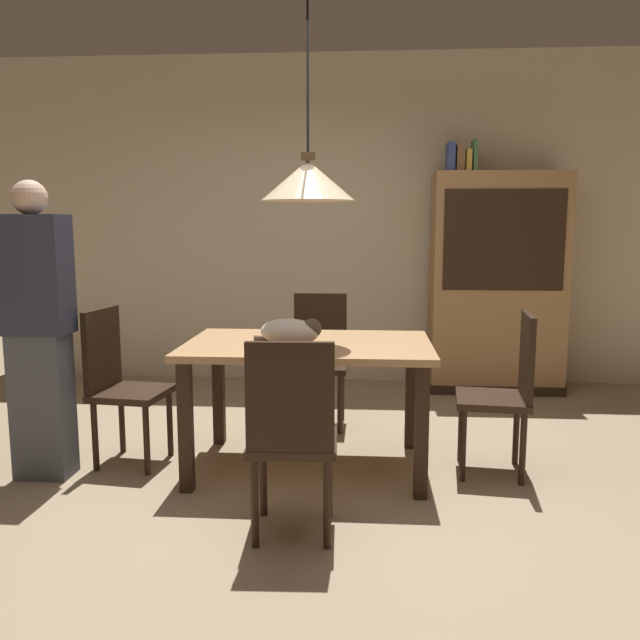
{
  "coord_description": "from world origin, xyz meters",
  "views": [
    {
      "loc": [
        0.23,
        -3.25,
        1.42
      ],
      "look_at": [
        -0.04,
        0.59,
        0.85
      ],
      "focal_mm": 36.28,
      "sensor_mm": 36.0,
      "label": 1
    }
  ],
  "objects_px": {
    "book_green_slim": "(474,156)",
    "person_standing": "(38,331)",
    "cat_sleeping": "(291,332)",
    "pendant_lamp": "(308,180)",
    "book_brown_thick": "(459,159)",
    "dining_table": "(308,359)",
    "book_yellow_short": "(468,161)",
    "hutch_bookcase": "(497,288)",
    "chair_left_side": "(119,379)",
    "book_blue_wide": "(450,158)",
    "chair_far_back": "(319,353)",
    "chair_right_side": "(507,386)",
    "chair_near_front": "(292,430)"
  },
  "relations": [
    {
      "from": "chair_far_back",
      "to": "cat_sleeping",
      "type": "distance_m",
      "value": 1.03
    },
    {
      "from": "pendant_lamp",
      "to": "book_brown_thick",
      "type": "xyz_separation_m",
      "value": [
        1.09,
        1.93,
        0.3
      ]
    },
    {
      "from": "cat_sleeping",
      "to": "book_brown_thick",
      "type": "distance_m",
      "value": 2.61
    },
    {
      "from": "chair_left_side",
      "to": "book_green_slim",
      "type": "bearing_deg",
      "value": 39.42
    },
    {
      "from": "dining_table",
      "to": "chair_far_back",
      "type": "relative_size",
      "value": 1.51
    },
    {
      "from": "chair_far_back",
      "to": "cat_sleeping",
      "type": "xyz_separation_m",
      "value": [
        -0.09,
        -0.98,
        0.32
      ]
    },
    {
      "from": "hutch_bookcase",
      "to": "book_brown_thick",
      "type": "distance_m",
      "value": 1.13
    },
    {
      "from": "book_green_slim",
      "to": "person_standing",
      "type": "bearing_deg",
      "value": -141.25
    },
    {
      "from": "chair_right_side",
      "to": "book_brown_thick",
      "type": "bearing_deg",
      "value": 91.07
    },
    {
      "from": "book_blue_wide",
      "to": "book_green_slim",
      "type": "relative_size",
      "value": 0.92
    },
    {
      "from": "chair_left_side",
      "to": "book_blue_wide",
      "type": "height_order",
      "value": "book_blue_wide"
    },
    {
      "from": "chair_near_front",
      "to": "hutch_bookcase",
      "type": "bearing_deg",
      "value": 62.93
    },
    {
      "from": "cat_sleeping",
      "to": "person_standing",
      "type": "bearing_deg",
      "value": -174.86
    },
    {
      "from": "chair_left_side",
      "to": "book_brown_thick",
      "type": "relative_size",
      "value": 3.88
    },
    {
      "from": "book_brown_thick",
      "to": "book_green_slim",
      "type": "relative_size",
      "value": 0.92
    },
    {
      "from": "pendant_lamp",
      "to": "book_brown_thick",
      "type": "height_order",
      "value": "pendant_lamp"
    },
    {
      "from": "hutch_bookcase",
      "to": "dining_table",
      "type": "bearing_deg",
      "value": -126.69
    },
    {
      "from": "chair_near_front",
      "to": "cat_sleeping",
      "type": "relative_size",
      "value": 2.3
    },
    {
      "from": "dining_table",
      "to": "book_yellow_short",
      "type": "relative_size",
      "value": 7.0
    },
    {
      "from": "hutch_bookcase",
      "to": "book_blue_wide",
      "type": "relative_size",
      "value": 7.71
    },
    {
      "from": "chair_right_side",
      "to": "chair_left_side",
      "type": "relative_size",
      "value": 1.0
    },
    {
      "from": "dining_table",
      "to": "chair_right_side",
      "type": "distance_m",
      "value": 1.14
    },
    {
      "from": "book_brown_thick",
      "to": "book_blue_wide",
      "type": "bearing_deg",
      "value": 180.0
    },
    {
      "from": "book_green_slim",
      "to": "book_brown_thick",
      "type": "bearing_deg",
      "value": 180.0
    },
    {
      "from": "dining_table",
      "to": "book_yellow_short",
      "type": "distance_m",
      "value": 2.6
    },
    {
      "from": "chair_left_side",
      "to": "book_yellow_short",
      "type": "distance_m",
      "value": 3.31
    },
    {
      "from": "dining_table",
      "to": "book_green_slim",
      "type": "relative_size",
      "value": 5.38
    },
    {
      "from": "chair_near_front",
      "to": "person_standing",
      "type": "relative_size",
      "value": 0.56
    },
    {
      "from": "chair_near_front",
      "to": "book_green_slim",
      "type": "bearing_deg",
      "value": 66.73
    },
    {
      "from": "book_blue_wide",
      "to": "book_green_slim",
      "type": "xyz_separation_m",
      "value": [
        0.19,
        0.0,
        0.01
      ]
    },
    {
      "from": "dining_table",
      "to": "book_blue_wide",
      "type": "xyz_separation_m",
      "value": [
        1.02,
        1.93,
        1.32
      ]
    },
    {
      "from": "chair_left_side",
      "to": "book_blue_wide",
      "type": "bearing_deg",
      "value": 41.89
    },
    {
      "from": "chair_right_side",
      "to": "book_green_slim",
      "type": "height_order",
      "value": "book_green_slim"
    },
    {
      "from": "dining_table",
      "to": "hutch_bookcase",
      "type": "xyz_separation_m",
      "value": [
        1.44,
        1.93,
        0.24
      ]
    },
    {
      "from": "chair_far_back",
      "to": "chair_left_side",
      "type": "relative_size",
      "value": 1.0
    },
    {
      "from": "chair_right_side",
      "to": "dining_table",
      "type": "bearing_deg",
      "value": 179.55
    },
    {
      "from": "chair_right_side",
      "to": "person_standing",
      "type": "height_order",
      "value": "person_standing"
    },
    {
      "from": "pendant_lamp",
      "to": "book_green_slim",
      "type": "height_order",
      "value": "pendant_lamp"
    },
    {
      "from": "cat_sleeping",
      "to": "hutch_bookcase",
      "type": "bearing_deg",
      "value": 53.14
    },
    {
      "from": "chair_far_back",
      "to": "book_blue_wide",
      "type": "height_order",
      "value": "book_blue_wide"
    },
    {
      "from": "cat_sleeping",
      "to": "book_blue_wide",
      "type": "height_order",
      "value": "book_blue_wide"
    },
    {
      "from": "hutch_bookcase",
      "to": "book_brown_thick",
      "type": "bearing_deg",
      "value": 179.75
    },
    {
      "from": "pendant_lamp",
      "to": "book_yellow_short",
      "type": "xyz_separation_m",
      "value": [
        1.16,
        1.93,
        0.28
      ]
    },
    {
      "from": "book_blue_wide",
      "to": "chair_near_front",
      "type": "bearing_deg",
      "value": -109.83
    },
    {
      "from": "chair_right_side",
      "to": "hutch_bookcase",
      "type": "bearing_deg",
      "value": 80.89
    },
    {
      "from": "chair_far_back",
      "to": "chair_right_side",
      "type": "height_order",
      "value": "same"
    },
    {
      "from": "chair_near_front",
      "to": "pendant_lamp",
      "type": "distance_m",
      "value": 1.45
    },
    {
      "from": "book_brown_thick",
      "to": "hutch_bookcase",
      "type": "bearing_deg",
      "value": -0.25
    },
    {
      "from": "chair_near_front",
      "to": "chair_left_side",
      "type": "bearing_deg",
      "value": 141.87
    },
    {
      "from": "dining_table",
      "to": "chair_far_back",
      "type": "height_order",
      "value": "chair_far_back"
    }
  ]
}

